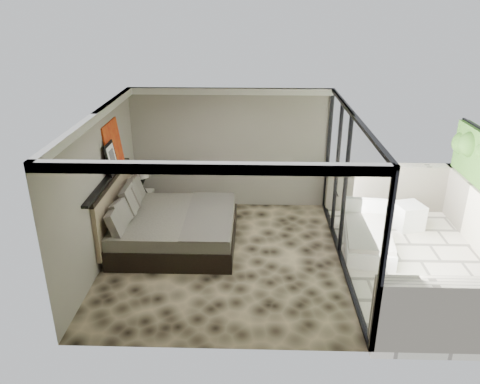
{
  "coord_description": "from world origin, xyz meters",
  "views": [
    {
      "loc": [
        0.55,
        -7.77,
        4.68
      ],
      "look_at": [
        0.29,
        0.4,
        1.21
      ],
      "focal_mm": 35.0,
      "sensor_mm": 36.0,
      "label": 1
    }
  ],
  "objects_px": {
    "ottoman": "(408,216)",
    "table_lamp": "(142,177)",
    "bed": "(170,226)",
    "lounger": "(368,236)",
    "nightstand": "(143,203)"
  },
  "relations": [
    {
      "from": "lounger",
      "to": "bed",
      "type": "bearing_deg",
      "value": -172.36
    },
    {
      "from": "bed",
      "to": "lounger",
      "type": "relative_size",
      "value": 1.28
    },
    {
      "from": "ottoman",
      "to": "lounger",
      "type": "relative_size",
      "value": 0.29
    },
    {
      "from": "bed",
      "to": "ottoman",
      "type": "xyz_separation_m",
      "value": [
        5.0,
        0.87,
        -0.11
      ]
    },
    {
      "from": "bed",
      "to": "nightstand",
      "type": "xyz_separation_m",
      "value": [
        -0.88,
        1.42,
        -0.15
      ]
    },
    {
      "from": "bed",
      "to": "table_lamp",
      "type": "relative_size",
      "value": 4.07
    },
    {
      "from": "table_lamp",
      "to": "lounger",
      "type": "bearing_deg",
      "value": -16.23
    },
    {
      "from": "nightstand",
      "to": "ottoman",
      "type": "bearing_deg",
      "value": -24.14
    },
    {
      "from": "ottoman",
      "to": "table_lamp",
      "type": "bearing_deg",
      "value": 174.53
    },
    {
      "from": "table_lamp",
      "to": "ottoman",
      "type": "distance_m",
      "value": 5.92
    },
    {
      "from": "nightstand",
      "to": "lounger",
      "type": "relative_size",
      "value": 0.25
    },
    {
      "from": "nightstand",
      "to": "table_lamp",
      "type": "height_order",
      "value": "table_lamp"
    },
    {
      "from": "bed",
      "to": "table_lamp",
      "type": "height_order",
      "value": "bed"
    },
    {
      "from": "nightstand",
      "to": "table_lamp",
      "type": "distance_m",
      "value": 0.66
    },
    {
      "from": "bed",
      "to": "table_lamp",
      "type": "distance_m",
      "value": 1.74
    }
  ]
}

